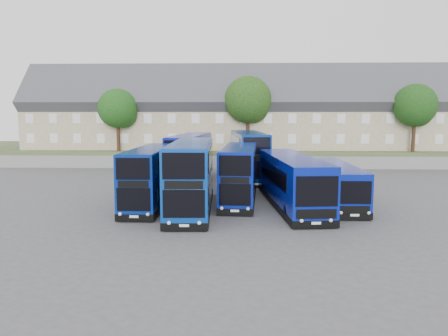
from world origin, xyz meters
TOP-DOWN VIEW (x-y plane):
  - ground at (0.00, 0.00)m, footprint 120.00×120.00m
  - retaining_wall at (0.00, 24.00)m, footprint 70.00×0.40m
  - earth_bank at (0.00, 34.00)m, footprint 80.00×20.00m
  - terrace_row at (6.00, 30.00)m, footprint 66.00×10.40m
  - dd_front_left at (-5.44, 2.42)m, footprint 2.48×10.43m
  - dd_front_mid at (-2.38, 1.05)m, footprint 3.10×11.80m
  - dd_front_right at (0.93, 4.19)m, footprint 2.99×10.50m
  - dd_rear_left at (-3.91, 14.08)m, footprint 3.55×11.54m
  - dd_rear_right at (1.89, 15.66)m, footprint 3.87×12.09m
  - coach_east_a at (4.66, 2.55)m, footprint 4.06×13.38m
  - coach_east_b at (8.03, 3.40)m, footprint 2.27×10.70m
  - tree_west at (-13.85, 25.10)m, footprint 4.80×4.80m
  - tree_mid at (2.15, 25.60)m, footprint 5.76×5.76m
  - tree_east at (22.15, 25.10)m, footprint 5.12×5.12m
  - tree_far at (28.15, 32.10)m, footprint 5.44×5.44m

SIDE VIEW (x-z plane):
  - ground at x=0.00m, z-range 0.00..0.00m
  - retaining_wall at x=0.00m, z-range 0.00..1.50m
  - earth_bank at x=0.00m, z-range 0.00..2.00m
  - coach_east_b at x=8.03m, z-range -0.03..2.89m
  - coach_east_a at x=4.66m, z-range -0.03..3.57m
  - dd_front_right at x=0.93m, z-range -0.04..4.09m
  - dd_front_left at x=-5.44m, z-range -0.04..4.09m
  - dd_rear_left at x=-3.91m, z-range -0.04..4.48m
  - dd_front_mid at x=-2.38m, z-range -0.04..4.62m
  - dd_rear_right at x=1.89m, z-range -0.04..4.69m
  - terrace_row at x=6.00m, z-range 1.00..12.20m
  - tree_west at x=-13.85m, z-range 3.23..10.88m
  - tree_east at x=22.15m, z-range 3.31..11.47m
  - tree_far at x=28.15m, z-range 3.39..12.06m
  - tree_mid at x=2.15m, z-range 3.48..12.66m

